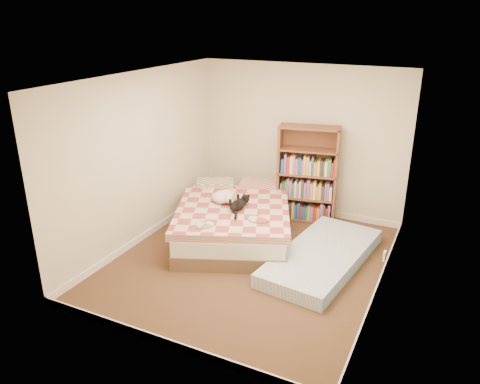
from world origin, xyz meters
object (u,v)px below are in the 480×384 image
at_px(bookshelf, 307,187).
at_px(black_cat, 239,204).
at_px(white_dog, 224,197).
at_px(bed, 235,219).
at_px(floor_mattress, 322,257).

height_order(bookshelf, black_cat, bookshelf).
bearing_deg(white_dog, bookshelf, 34.03).
relative_size(bed, floor_mattress, 1.24).
bearing_deg(white_dog, bed, 0.42).
bearing_deg(bookshelf, black_cat, -129.27).
distance_m(bed, bookshelf, 1.37).
relative_size(bookshelf, white_dog, 3.60).
height_order(floor_mattress, black_cat, black_cat).
bearing_deg(bed, floor_mattress, -32.30).
height_order(bookshelf, floor_mattress, bookshelf).
distance_m(bed, white_dog, 0.39).
relative_size(bookshelf, black_cat, 2.29).
bearing_deg(bed, white_dog, 173.08).
xyz_separation_m(bed, floor_mattress, (1.47, -0.25, -0.17)).
bearing_deg(bookshelf, white_dog, -141.95).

